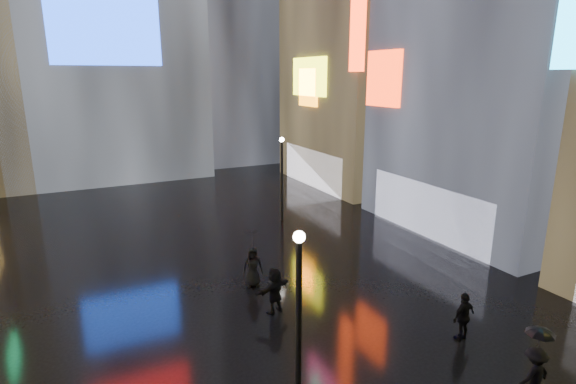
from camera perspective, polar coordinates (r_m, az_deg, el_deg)
ground at (r=23.69m, az=-8.66°, el=-7.33°), size 140.00×140.00×0.00m
building_right_far at (r=38.62m, az=10.26°, el=22.14°), size 10.28×12.00×28.00m
lamp_near at (r=11.68m, az=1.36°, el=-15.45°), size 0.30×0.30×5.20m
lamp_far at (r=27.35m, az=-0.78°, el=2.29°), size 0.30×0.30×5.20m
pedestrian_2 at (r=14.88m, az=28.74°, el=-19.72°), size 1.11×0.67×1.67m
pedestrian_3 at (r=16.87m, az=21.42°, el=-14.51°), size 1.05×0.53×1.73m
pedestrian_4 at (r=19.46m, az=-4.48°, el=-9.44°), size 0.98×0.78×1.75m
pedestrian_5 at (r=17.40m, az=-1.71°, el=-12.37°), size 1.74×1.06×1.79m
umbrella_1 at (r=14.30m, az=29.33°, el=-15.84°), size 0.91×0.91×0.64m
umbrella_2 at (r=18.97m, az=-4.56°, el=-5.91°), size 1.08×1.10×0.81m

